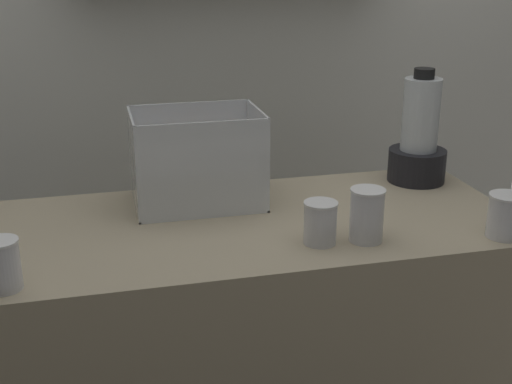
% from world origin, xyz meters
% --- Properties ---
extents(counter, '(1.40, 0.64, 0.90)m').
position_xyz_m(counter, '(0.00, 0.00, 0.45)').
color(counter, tan).
rests_on(counter, ground_plane).
extents(back_wall_unit, '(2.60, 0.24, 2.50)m').
position_xyz_m(back_wall_unit, '(0.00, 0.77, 1.26)').
color(back_wall_unit, silver).
rests_on(back_wall_unit, ground_plane).
extents(carrot_display_bin, '(0.35, 0.25, 0.26)m').
position_xyz_m(carrot_display_bin, '(-0.12, 0.17, 0.98)').
color(carrot_display_bin, white).
rests_on(carrot_display_bin, counter).
extents(blender_pitcher, '(0.18, 0.18, 0.35)m').
position_xyz_m(blender_pitcher, '(0.56, 0.20, 1.03)').
color(blender_pitcher, black).
rests_on(blender_pitcher, counter).
extents(juice_cup_beet_far_left, '(0.08, 0.08, 0.11)m').
position_xyz_m(juice_cup_beet_far_left, '(-0.61, -0.25, 0.95)').
color(juice_cup_beet_far_left, white).
rests_on(juice_cup_beet_far_left, counter).
extents(juice_cup_carrot_left, '(0.08, 0.08, 0.11)m').
position_xyz_m(juice_cup_carrot_left, '(0.12, -0.18, 0.95)').
color(juice_cup_carrot_left, white).
rests_on(juice_cup_carrot_left, counter).
extents(juice_cup_mango_middle, '(0.09, 0.09, 0.13)m').
position_xyz_m(juice_cup_mango_middle, '(0.23, -0.19, 0.96)').
color(juice_cup_mango_middle, white).
rests_on(juice_cup_mango_middle, counter).
extents(juice_cup_mango_right, '(0.09, 0.09, 0.11)m').
position_xyz_m(juice_cup_mango_right, '(0.58, -0.25, 0.95)').
color(juice_cup_mango_right, white).
rests_on(juice_cup_mango_right, counter).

